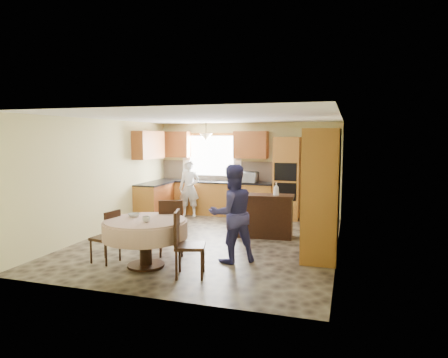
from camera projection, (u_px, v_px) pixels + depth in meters
floor at (211, 241)px, 8.17m from camera, size 5.00×6.00×0.01m
ceiling at (210, 118)px, 7.91m from camera, size 5.00×6.00×0.01m
wall_back at (247, 169)px, 10.89m from camera, size 5.00×0.02×2.50m
wall_front at (134, 204)px, 5.20m from camera, size 5.00×0.02×2.50m
wall_left at (103, 176)px, 8.79m from camera, size 0.02×6.00×2.50m
wall_right at (339, 185)px, 7.30m from camera, size 0.02×6.00×2.50m
window at (212, 156)px, 11.13m from camera, size 1.40×0.03×1.10m
curtain_left at (186, 154)px, 11.30m from camera, size 0.22×0.02×1.15m
curtain_right at (237, 154)px, 10.86m from camera, size 0.22×0.02×1.15m
base_cab_back at (214, 198)px, 10.94m from camera, size 3.30×0.60×0.88m
counter_back at (214, 182)px, 10.89m from camera, size 3.30×0.64×0.04m
base_cab_left at (154, 201)px, 10.49m from camera, size 0.60×1.20×0.88m
counter_left at (154, 184)px, 10.44m from camera, size 0.64×1.20×0.04m
backsplash at (217, 171)px, 11.14m from camera, size 3.30×0.02×0.55m
wall_cab_left at (175, 144)px, 11.28m from camera, size 0.85×0.33×0.72m
wall_cab_right at (251, 145)px, 10.62m from camera, size 0.90×0.33×0.72m
wall_cab_side at (149, 145)px, 10.38m from camera, size 0.33×1.20×0.72m
oven_tower at (287, 178)px, 10.27m from camera, size 0.66×0.62×2.12m
oven_upper at (285, 172)px, 9.95m from camera, size 0.56×0.01×0.45m
oven_lower at (285, 192)px, 10.01m from camera, size 0.56×0.01×0.45m
pendant at (206, 137)px, 10.62m from camera, size 0.36×0.36×0.18m
sideboard at (265, 217)px, 8.45m from camera, size 1.23×0.58×0.85m
space_heater at (319, 227)px, 8.31m from camera, size 0.42×0.37×0.49m
cupboard at (322, 194)px, 6.96m from camera, size 0.59×1.18×2.26m
dining_table at (145, 230)px, 6.49m from camera, size 1.37×1.37×0.78m
chair_left at (108, 234)px, 6.70m from camera, size 0.44×0.44×0.89m
chair_back at (171, 225)px, 7.10m from camera, size 0.59×0.59×1.02m
chair_right at (185, 240)px, 6.04m from camera, size 0.54×0.54×1.01m
framed_picture at (339, 165)px, 8.33m from camera, size 0.06×0.64×0.53m
microwave at (248, 177)px, 10.54m from camera, size 0.54×0.39×0.28m
person_sink at (189, 188)px, 10.62m from camera, size 0.61×0.45×1.51m
person_dining at (232, 213)px, 6.73m from camera, size 1.02×1.00×1.66m
bowl_sideboard at (251, 195)px, 8.49m from camera, size 0.28×0.28×0.05m
bottle_sideboard at (276, 190)px, 8.32m from camera, size 0.14×0.14×0.32m
cup_table at (146, 219)px, 6.28m from camera, size 0.14×0.14×0.09m
bowl_table at (134, 215)px, 6.68m from camera, size 0.24×0.24×0.06m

